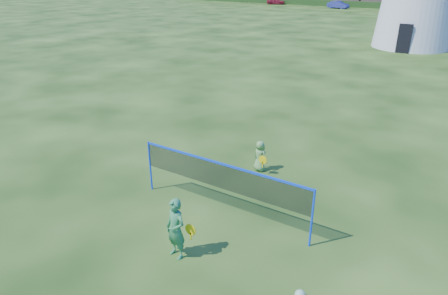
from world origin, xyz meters
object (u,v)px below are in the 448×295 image
at_px(badminton_net, 222,177).
at_px(car_right, 338,5).
at_px(car_left, 276,1).
at_px(play_ball, 300,295).
at_px(player_boy, 260,156).
at_px(player_girl, 176,229).

xyz_separation_m(badminton_net, car_right, (-17.37, 62.72, -0.53)).
distance_m(badminton_net, car_right, 65.09).
bearing_deg(car_right, car_left, 94.50).
relative_size(badminton_net, car_right, 1.37).
distance_m(badminton_net, play_ball, 3.59).
bearing_deg(car_left, badminton_net, -175.71).
bearing_deg(car_right, player_boy, -150.60).
relative_size(car_left, car_right, 0.91).
bearing_deg(player_girl, play_ball, 16.76).
distance_m(player_boy, car_right, 62.25).
height_order(player_girl, player_boy, player_girl).
bearing_deg(badminton_net, play_ball, -29.96).
distance_m(badminton_net, player_boy, 2.94).
height_order(player_boy, car_right, car_right).
distance_m(play_ball, car_right, 67.58).
distance_m(play_ball, car_left, 74.16).
distance_m(player_girl, car_left, 73.16).
xyz_separation_m(badminton_net, player_girl, (0.07, -1.99, -0.40)).
bearing_deg(car_left, player_boy, -174.99).
xyz_separation_m(badminton_net, play_ball, (2.98, -1.72, -1.03)).
bearing_deg(car_left, player_girl, -176.32).
distance_m(player_girl, car_right, 67.03).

